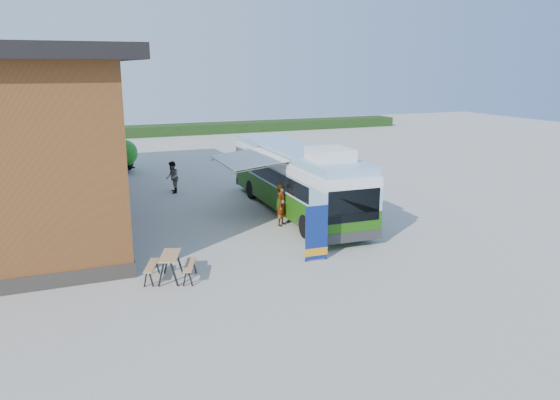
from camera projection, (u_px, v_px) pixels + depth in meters
name	position (u px, v px, depth m)	size (l,w,h in m)	color
ground	(312.00, 252.00, 20.50)	(100.00, 100.00, 0.00)	#BCB7AD
barn	(8.00, 139.00, 24.73)	(9.60, 21.20, 7.50)	brown
hedge	(224.00, 128.00, 57.45)	(40.00, 3.00, 1.00)	#264419
bus	(296.00, 177.00, 25.66)	(2.84, 11.78, 3.60)	#2D6611
awning	(252.00, 161.00, 24.65)	(2.81, 4.41, 0.52)	white
banner	(316.00, 238.00, 19.44)	(0.88, 0.20, 2.03)	navy
picnic_table	(170.00, 261.00, 17.71)	(1.89, 1.78, 0.86)	tan
person_a	(282.00, 205.00, 23.77)	(0.67, 0.44, 1.84)	#999999
person_b	(172.00, 177.00, 29.87)	(0.85, 0.67, 1.76)	#999999
slurry_tanker	(110.00, 151.00, 36.84)	(3.23, 5.52, 2.17)	#248618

